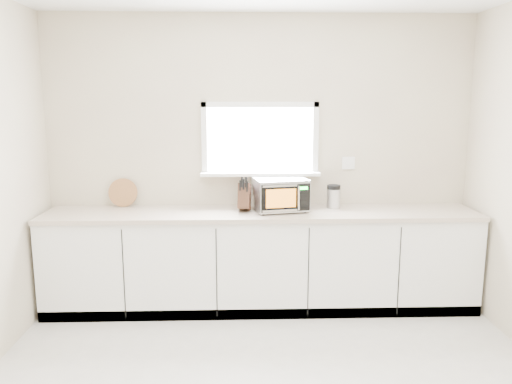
{
  "coord_description": "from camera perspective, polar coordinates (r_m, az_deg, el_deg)",
  "views": [
    {
      "loc": [
        -0.19,
        -2.73,
        1.91
      ],
      "look_at": [
        -0.05,
        1.55,
        1.12
      ],
      "focal_mm": 35.0,
      "sensor_mm": 36.0,
      "label": 1
    }
  ],
  "objects": [
    {
      "name": "microwave",
      "position": [
        4.53,
        2.8,
        -0.23
      ],
      "size": [
        0.52,
        0.44,
        0.3
      ],
      "rotation": [
        0.0,
        0.0,
        0.2
      ],
      "color": "black",
      "rests_on": "countertop"
    },
    {
      "name": "back_wall",
      "position": [
        4.76,
        0.46,
        3.81
      ],
      "size": [
        4.0,
        0.17,
        2.7
      ],
      "color": "beige",
      "rests_on": "ground"
    },
    {
      "name": "countertop",
      "position": [
        4.54,
        0.61,
        -2.46
      ],
      "size": [
        3.92,
        0.64,
        0.04
      ],
      "primitive_type": "cube",
      "color": "#B5A795",
      "rests_on": "cabinets"
    },
    {
      "name": "cabinets",
      "position": [
        4.67,
        0.59,
        -7.94
      ],
      "size": [
        3.92,
        0.6,
        0.88
      ],
      "primitive_type": "cube",
      "color": "white",
      "rests_on": "ground"
    },
    {
      "name": "cutting_board",
      "position": [
        4.88,
        -14.97,
        -0.06
      ],
      "size": [
        0.27,
        0.06,
        0.27
      ],
      "primitive_type": "cylinder",
      "rotation": [
        1.4,
        0.0,
        0.0
      ],
      "color": "olive",
      "rests_on": "countertop"
    },
    {
      "name": "coffee_grinder",
      "position": [
        4.71,
        8.86,
        -0.5
      ],
      "size": [
        0.16,
        0.16,
        0.22
      ],
      "rotation": [
        0.0,
        0.0,
        0.29
      ],
      "color": "#B9BCC1",
      "rests_on": "countertop"
    },
    {
      "name": "knife_block",
      "position": [
        4.52,
        -1.33,
        -0.46
      ],
      "size": [
        0.13,
        0.24,
        0.32
      ],
      "rotation": [
        0.0,
        0.0,
        -0.13
      ],
      "color": "#412217",
      "rests_on": "countertop"
    }
  ]
}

